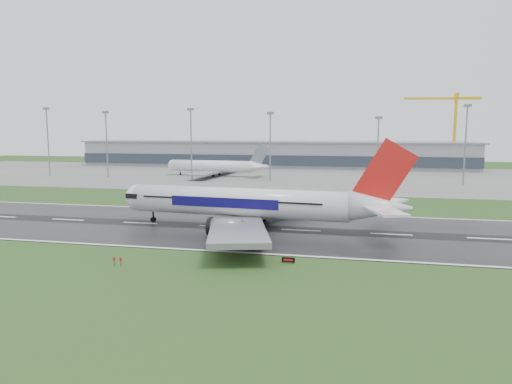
# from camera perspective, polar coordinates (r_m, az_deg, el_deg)

# --- Properties ---
(ground) EXTENTS (520.00, 520.00, 0.00)m
(ground) POSITION_cam_1_polar(r_m,az_deg,el_deg) (118.50, -14.07, -3.75)
(ground) COLOR #224419
(ground) RESTS_ON ground
(runway) EXTENTS (400.00, 45.00, 0.10)m
(runway) POSITION_cam_1_polar(r_m,az_deg,el_deg) (118.49, -14.07, -3.73)
(runway) COLOR black
(runway) RESTS_ON ground
(apron) EXTENTS (400.00, 130.00, 0.08)m
(apron) POSITION_cam_1_polar(r_m,az_deg,el_deg) (235.98, -0.60, 2.08)
(apron) COLOR slate
(apron) RESTS_ON ground
(terminal) EXTENTS (240.00, 36.00, 15.00)m
(terminal) POSITION_cam_1_polar(r_m,az_deg,el_deg) (294.09, 1.98, 4.64)
(terminal) COLOR gray
(terminal) RESTS_ON ground
(main_airliner) EXTENTS (73.81, 70.83, 20.24)m
(main_airliner) POSITION_cam_1_polar(r_m,az_deg,el_deg) (106.99, 0.14, 0.82)
(main_airliner) COLOR silver
(main_airliner) RESTS_ON runway
(parked_airliner) EXTENTS (58.43, 55.02, 15.93)m
(parked_airliner) POSITION_cam_1_polar(r_m,az_deg,el_deg) (231.49, -5.04, 3.93)
(parked_airliner) COLOR white
(parked_airliner) RESTS_ON apron
(tower_crane) EXTENTS (45.46, 7.57, 44.84)m
(tower_crane) POSITION_cam_1_polar(r_m,az_deg,el_deg) (309.71, 23.24, 6.94)
(tower_crane) COLOR yellow
(tower_crane) RESTS_ON ground
(runway_sign) EXTENTS (2.28, 0.88, 1.04)m
(runway_sign) POSITION_cam_1_polar(r_m,az_deg,el_deg) (81.38, 3.99, -8.37)
(runway_sign) COLOR black
(runway_sign) RESTS_ON ground
(floodmast_0) EXTENTS (0.64, 0.64, 32.73)m
(floodmast_0) POSITION_cam_1_polar(r_m,az_deg,el_deg) (253.03, -24.19, 5.49)
(floodmast_0) COLOR gray
(floodmast_0) RESTS_ON ground
(floodmast_1) EXTENTS (0.64, 0.64, 30.71)m
(floodmast_1) POSITION_cam_1_polar(r_m,az_deg,el_deg) (235.61, -17.87, 5.44)
(floodmast_1) COLOR gray
(floodmast_1) RESTS_ON ground
(floodmast_2) EXTENTS (0.64, 0.64, 31.71)m
(floodmast_2) POSITION_cam_1_polar(r_m,az_deg,el_deg) (217.38, -7.96, 5.71)
(floodmast_2) COLOR gray
(floodmast_2) RESTS_ON ground
(floodmast_3) EXTENTS (0.64, 0.64, 29.68)m
(floodmast_3) POSITION_cam_1_polar(r_m,az_deg,el_deg) (207.64, 1.76, 5.41)
(floodmast_3) COLOR gray
(floodmast_3) RESTS_ON ground
(floodmast_4) EXTENTS (0.64, 0.64, 27.43)m
(floodmast_4) POSITION_cam_1_polar(r_m,az_deg,el_deg) (204.50, 14.72, 4.82)
(floodmast_4) COLOR gray
(floodmast_4) RESTS_ON ground
(floodmast_5) EXTENTS (0.64, 0.64, 32.12)m
(floodmast_5) POSITION_cam_1_polar(r_m,az_deg,el_deg) (208.85, 24.33, 5.09)
(floodmast_5) COLOR gray
(floodmast_5) RESTS_ON ground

